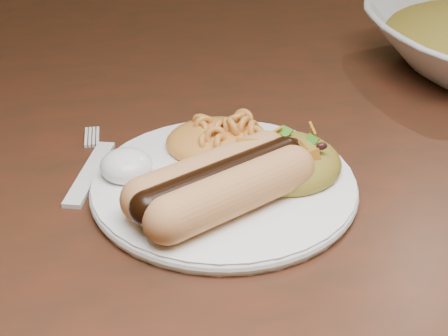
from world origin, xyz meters
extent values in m
cube|color=#4B1E11|center=(0.00, 0.00, 0.73)|extent=(1.60, 0.90, 0.04)
cylinder|color=white|center=(-0.06, -0.15, 0.76)|extent=(0.27, 0.27, 0.01)
cylinder|color=#DC9B54|center=(-0.07, -0.20, 0.78)|extent=(0.12, 0.08, 0.03)
cylinder|color=#DC9B54|center=(-0.07, -0.17, 0.78)|extent=(0.12, 0.08, 0.03)
cylinder|color=black|center=(-0.07, -0.18, 0.78)|extent=(0.12, 0.08, 0.03)
ellipsoid|color=gold|center=(-0.06, -0.09, 0.78)|extent=(0.11, 0.10, 0.03)
ellipsoid|color=white|center=(-0.14, -0.13, 0.77)|extent=(0.05, 0.05, 0.03)
ellipsoid|color=#AC6123|center=(-0.01, -0.14, 0.77)|extent=(0.09, 0.09, 0.04)
cube|color=white|center=(-0.17, -0.11, 0.75)|extent=(0.06, 0.14, 0.00)
camera|label=1|loc=(-0.13, -0.56, 1.03)|focal=50.00mm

